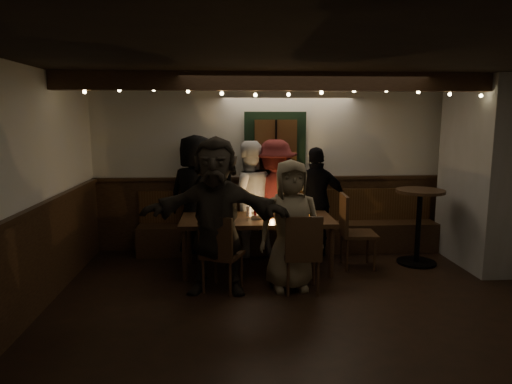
{
  "coord_description": "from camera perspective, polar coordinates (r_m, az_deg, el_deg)",
  "views": [
    {
      "loc": [
        -0.96,
        -4.58,
        2.07
      ],
      "look_at": [
        -0.55,
        1.6,
        1.05
      ],
      "focal_mm": 32.0,
      "sensor_mm": 36.0,
      "label": 1
    }
  ],
  "objects": [
    {
      "name": "room",
      "position": [
        6.41,
        14.7,
        0.11
      ],
      "size": [
        6.02,
        5.01,
        2.62
      ],
      "color": "black",
      "rests_on": "ground"
    },
    {
      "name": "dining_table",
      "position": [
        6.15,
        0.11,
        -3.83
      ],
      "size": [
        2.04,
        0.87,
        0.88
      ],
      "color": "black",
      "rests_on": "ground"
    },
    {
      "name": "chair_near_left",
      "position": [
        5.42,
        -4.62,
        -7.16
      ],
      "size": [
        0.56,
        0.56,
        0.94
      ],
      "color": "black",
      "rests_on": "ground"
    },
    {
      "name": "chair_near_right",
      "position": [
        5.4,
        5.85,
        -7.19
      ],
      "size": [
        0.45,
        0.45,
        0.95
      ],
      "color": "black",
      "rests_on": "ground"
    },
    {
      "name": "chair_end",
      "position": [
        6.43,
        11.85,
        -4.27
      ],
      "size": [
        0.49,
        0.49,
        1.03
      ],
      "color": "black",
      "rests_on": "ground"
    },
    {
      "name": "high_top",
      "position": [
        6.83,
        19.69,
        -2.98
      ],
      "size": [
        0.67,
        0.67,
        1.07
      ],
      "color": "black",
      "rests_on": "ground"
    },
    {
      "name": "person_a",
      "position": [
        6.84,
        -7.49,
        -0.51
      ],
      "size": [
        1.05,
        0.89,
        1.82
      ],
      "primitive_type": "imported",
      "rotation": [
        0.0,
        0.0,
        2.72
      ],
      "color": "black",
      "rests_on": "ground"
    },
    {
      "name": "person_b",
      "position": [
        6.74,
        -4.95,
        -0.97
      ],
      "size": [
        0.75,
        0.64,
        1.73
      ],
      "primitive_type": "imported",
      "rotation": [
        0.0,
        0.0,
        3.57
      ],
      "color": "black",
      "rests_on": "ground"
    },
    {
      "name": "person_c",
      "position": [
        6.8,
        -0.99,
        -0.86
      ],
      "size": [
        0.95,
        0.8,
        1.73
      ],
      "primitive_type": "imported",
      "rotation": [
        0.0,
        0.0,
        3.34
      ],
      "color": "silver",
      "rests_on": "ground"
    },
    {
      "name": "person_d",
      "position": [
        6.86,
        2.38,
        -0.71
      ],
      "size": [
        1.19,
        0.76,
        1.74
      ],
      "primitive_type": "imported",
      "rotation": [
        0.0,
        0.0,
        3.03
      ],
      "color": "#3F1111",
      "rests_on": "ground"
    },
    {
      "name": "person_e",
      "position": [
        6.88,
        7.57,
        -1.22
      ],
      "size": [
        0.97,
        0.43,
        1.63
      ],
      "primitive_type": "imported",
      "rotation": [
        0.0,
        0.0,
        3.18
      ],
      "color": "black",
      "rests_on": "ground"
    },
    {
      "name": "person_f",
      "position": [
        5.36,
        -5.03,
        -2.98
      ],
      "size": [
        1.77,
        0.73,
        1.85
      ],
      "primitive_type": "imported",
      "rotation": [
        0.0,
        0.0,
        -0.11
      ],
      "color": "black",
      "rests_on": "ground"
    },
    {
      "name": "person_g",
      "position": [
        5.49,
        4.35,
        -4.16
      ],
      "size": [
        0.8,
        0.55,
        1.58
      ],
      "primitive_type": "imported",
      "rotation": [
        0.0,
        0.0,
        0.06
      ],
      "color": "#7D6F54",
      "rests_on": "ground"
    }
  ]
}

